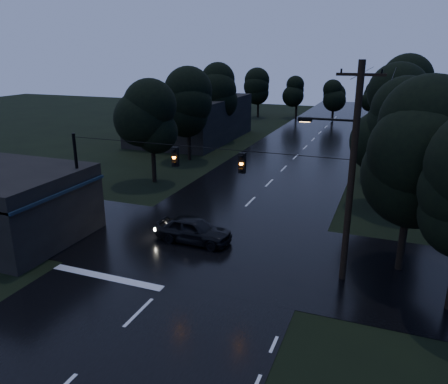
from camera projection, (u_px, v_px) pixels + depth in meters
The scene contains 15 objects.
main_road at pixel (284, 169), 40.22m from camera, with size 12.00×120.00×0.02m, color black.
cross_street at pixel (206, 246), 24.25m from camera, with size 60.00×9.00×0.02m, color black.
building_far_left at pixel (192, 119), 53.15m from camera, with size 10.00×16.00×5.00m, color black.
utility_pole_main at pixel (350, 172), 19.20m from camera, with size 3.50×0.30×10.00m.
utility_pole_far at pixel (383, 137), 34.40m from camera, with size 2.00×0.30×7.50m.
anchor_pole_left at pixel (79, 185), 25.03m from camera, with size 0.18×0.18×6.00m, color black.
span_signals at pixel (207, 159), 21.56m from camera, with size 15.00×0.37×1.12m.
tree_corner_near at pixel (415, 151), 19.86m from camera, with size 4.48×4.48×9.44m.
tree_left_a at pixel (151, 118), 34.62m from camera, with size 3.92×3.92×8.26m.
tree_left_b at pixel (188, 103), 41.81m from camera, with size 4.20×4.20×8.85m.
tree_left_c at pixel (221, 90), 50.77m from camera, with size 4.48×4.48×9.44m.
tree_right_a at pixel (393, 127), 28.30m from camera, with size 4.20×4.20×8.85m.
tree_right_b at pixel (404, 108), 35.08m from camera, with size 4.48×4.48×9.44m.
tree_right_c at pixel (410, 93), 43.63m from camera, with size 4.76×4.76×10.03m.
car at pixel (194, 230), 24.56m from camera, with size 1.75×4.35×1.48m, color black.
Camera 1 is at (8.96, -8.30, 10.30)m, focal length 35.00 mm.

